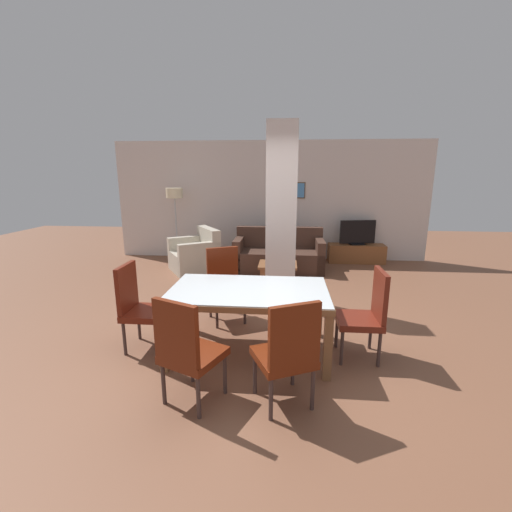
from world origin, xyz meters
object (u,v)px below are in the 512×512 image
(sofa, at_px, (279,256))
(bottle, at_px, (270,260))
(dining_chair_far_left, at_px, (225,282))
(tv_screen, at_px, (358,233))
(coffee_table, at_px, (278,274))
(dining_chair_near_left, at_px, (187,348))
(tv_stand, at_px, (356,253))
(dining_chair_head_right, at_px, (367,312))
(dining_chair_head_left, at_px, (139,304))
(floor_lamp, at_px, (175,199))
(dining_table, at_px, (249,301))
(armchair, at_px, (196,256))
(dining_chair_near_right, at_px, (288,351))

(sofa, distance_m, bottle, 1.21)
(dining_chair_far_left, bearing_deg, tv_screen, -151.12)
(sofa, xyz_separation_m, bottle, (-0.13, -1.18, 0.20))
(sofa, height_order, coffee_table, sofa)
(dining_chair_near_left, height_order, bottle, dining_chair_near_left)
(tv_stand, bearing_deg, dining_chair_head_right, -99.71)
(dining_chair_head_left, height_order, floor_lamp, floor_lamp)
(coffee_table, height_order, tv_screen, tv_screen)
(dining_table, xyz_separation_m, armchair, (-1.45, 3.24, -0.31))
(armchair, distance_m, tv_stand, 3.58)
(dining_table, xyz_separation_m, tv_stand, (1.99, 4.23, -0.40))
(floor_lamp, bearing_deg, coffee_table, -34.12)
(dining_chair_near_right, distance_m, sofa, 4.42)
(coffee_table, bearing_deg, sofa, 90.16)
(sofa, relative_size, floor_lamp, 1.11)
(dining_chair_head_right, height_order, tv_screen, dining_chair_head_right)
(dining_table, bearing_deg, dining_chair_near_left, -114.14)
(dining_chair_near_right, height_order, armchair, dining_chair_near_right)
(dining_table, xyz_separation_m, dining_chair_near_right, (0.42, -0.91, -0.08))
(dining_chair_far_left, height_order, tv_screen, dining_chair_far_left)
(dining_chair_head_left, height_order, bottle, dining_chair_head_left)
(dining_chair_near_left, height_order, armchair, dining_chair_near_left)
(coffee_table, height_order, tv_stand, tv_stand)
(sofa, relative_size, armchair, 1.48)
(armchair, bearing_deg, dining_chair_far_left, 170.69)
(dining_chair_head_right, bearing_deg, dining_chair_head_left, 90.00)
(tv_stand, bearing_deg, floor_lamp, -178.04)
(dining_chair_near_left, distance_m, dining_chair_near_right, 0.84)
(dining_chair_near_left, bearing_deg, dining_chair_near_right, 26.27)
(dining_table, distance_m, dining_chair_far_left, 0.99)
(dining_chair_near_right, distance_m, tv_screen, 5.38)
(dining_chair_head_left, relative_size, floor_lamp, 0.59)
(dining_chair_near_left, xyz_separation_m, tv_stand, (2.41, 5.17, -0.32))
(tv_stand, bearing_deg, dining_chair_head_left, -127.44)
(bottle, relative_size, tv_screen, 0.35)
(bottle, height_order, floor_lamp, floor_lamp)
(sofa, relative_size, coffee_table, 2.68)
(dining_table, xyz_separation_m, floor_lamp, (-2.12, 4.09, 0.80))
(floor_lamp, bearing_deg, dining_chair_head_left, -78.05)
(dining_chair_far_left, relative_size, coffee_table, 1.44)
(dining_chair_head_right, bearing_deg, dining_chair_near_right, 137.12)
(dining_chair_near_left, relative_size, dining_chair_far_left, 1.00)
(dining_chair_head_right, height_order, coffee_table, dining_chair_head_right)
(dining_chair_head_left, xyz_separation_m, bottle, (1.38, 2.31, -0.04))
(dining_chair_head_left, bearing_deg, bottle, 149.24)
(dining_chair_head_right, height_order, dining_chair_near_right, same)
(dining_chair_near_left, distance_m, coffee_table, 3.51)
(dining_chair_head_left, relative_size, coffee_table, 1.44)
(dining_chair_near_left, xyz_separation_m, dining_chair_near_right, (0.84, 0.03, 0.00))
(armchair, relative_size, bottle, 4.37)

